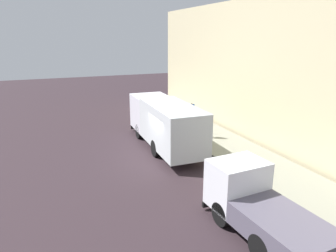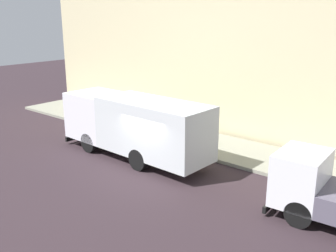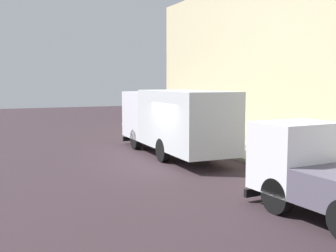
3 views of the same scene
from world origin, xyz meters
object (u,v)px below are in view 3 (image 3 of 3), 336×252
Objects in this scene: large_utility_truck at (173,119)px; pedestrian_walking at (228,129)px; small_flatbed_truck at (330,175)px; street_sign_post at (208,118)px; traffic_cone_orange at (193,132)px.

pedestrian_walking is (3.16, 0.24, -0.66)m from large_utility_truck.
small_flatbed_truck is 2.18× the size of street_sign_post.
traffic_cone_orange is (2.86, 3.33, -1.16)m from large_utility_truck.
large_utility_truck is 4.54m from traffic_cone_orange.
street_sign_post is at bearing 21.94° from large_utility_truck.
large_utility_truck is 3.24m from pedestrian_walking.
large_utility_truck reaches higher than pedestrian_walking.
pedestrian_walking is 0.70× the size of street_sign_post.
small_flatbed_truck is 13.21m from traffic_cone_orange.
large_utility_truck reaches higher than small_flatbed_truck.
large_utility_truck is 11.56× the size of traffic_cone_orange.
pedestrian_walking is 2.26× the size of traffic_cone_orange.
pedestrian_walking is 1.16m from street_sign_post.
traffic_cone_orange is at bearing 51.00° from large_utility_truck.
small_flatbed_truck is 10.31m from pedestrian_walking.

